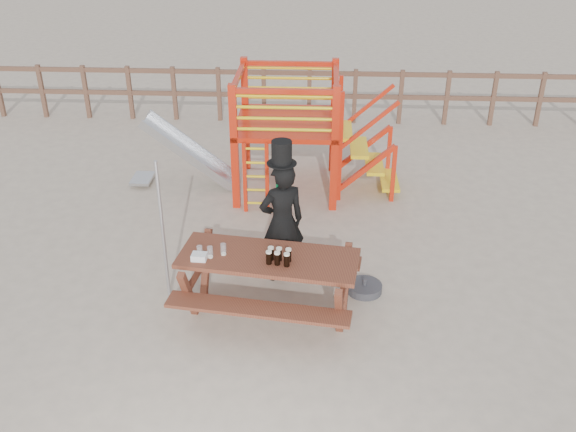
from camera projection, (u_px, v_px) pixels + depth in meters
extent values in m
plane|color=#C3B198|center=(256.00, 307.00, 8.25)|extent=(60.00, 60.00, 0.00)
cube|color=brown|center=(287.00, 73.00, 13.88)|extent=(15.00, 0.06, 0.10)
cube|color=brown|center=(287.00, 95.00, 14.12)|extent=(15.00, 0.06, 0.10)
cube|color=brown|center=(42.00, 91.00, 14.38)|extent=(0.09, 0.09, 1.20)
cube|color=brown|center=(86.00, 92.00, 14.33)|extent=(0.09, 0.09, 1.20)
cube|color=brown|center=(130.00, 93.00, 14.29)|extent=(0.09, 0.09, 1.20)
cube|color=brown|center=(174.00, 93.00, 14.24)|extent=(0.09, 0.09, 1.20)
cube|color=brown|center=(219.00, 94.00, 14.19)|extent=(0.09, 0.09, 1.20)
cube|color=brown|center=(264.00, 95.00, 14.14)|extent=(0.09, 0.09, 1.20)
cube|color=brown|center=(309.00, 96.00, 14.10)|extent=(0.09, 0.09, 1.20)
cube|color=brown|center=(355.00, 96.00, 14.05)|extent=(0.09, 0.09, 1.20)
cube|color=brown|center=(401.00, 97.00, 14.00)|extent=(0.09, 0.09, 1.20)
cube|color=brown|center=(447.00, 98.00, 13.96)|extent=(0.09, 0.09, 1.20)
cube|color=brown|center=(493.00, 99.00, 13.91)|extent=(0.09, 0.09, 1.20)
cube|color=brown|center=(540.00, 100.00, 13.86)|extent=(0.09, 0.09, 1.20)
cube|color=red|center=(234.00, 148.00, 10.24)|extent=(0.12, 0.12, 2.10)
cube|color=red|center=(335.00, 150.00, 10.17)|extent=(0.12, 0.12, 2.10)
cube|color=red|center=(246.00, 115.00, 11.65)|extent=(0.12, 0.12, 2.10)
cube|color=red|center=(334.00, 116.00, 11.57)|extent=(0.12, 0.12, 2.10)
cube|color=red|center=(287.00, 123.00, 10.84)|extent=(1.72, 1.72, 0.08)
cube|color=red|center=(284.00, 91.00, 9.75)|extent=(1.60, 0.08, 0.08)
cube|color=red|center=(290.00, 64.00, 11.16)|extent=(1.60, 0.08, 0.08)
cube|color=red|center=(238.00, 76.00, 10.50)|extent=(0.08, 1.60, 0.08)
cube|color=red|center=(336.00, 77.00, 10.42)|extent=(0.08, 1.60, 0.08)
cylinder|color=yellow|center=(284.00, 130.00, 10.05)|extent=(1.50, 0.05, 0.05)
cylinder|color=yellow|center=(290.00, 98.00, 11.46)|extent=(1.50, 0.05, 0.05)
cylinder|color=yellow|center=(284.00, 119.00, 9.96)|extent=(1.50, 0.05, 0.05)
cylinder|color=yellow|center=(290.00, 88.00, 11.37)|extent=(1.50, 0.05, 0.05)
cylinder|color=yellow|center=(284.00, 108.00, 9.88)|extent=(1.50, 0.05, 0.05)
cylinder|color=yellow|center=(290.00, 78.00, 11.28)|extent=(1.50, 0.05, 0.05)
cylinder|color=yellow|center=(284.00, 96.00, 9.79)|extent=(1.50, 0.05, 0.05)
cylinder|color=yellow|center=(290.00, 68.00, 11.20)|extent=(1.50, 0.05, 0.05)
cube|color=red|center=(245.00, 178.00, 10.32)|extent=(0.06, 0.06, 1.20)
cube|color=red|center=(267.00, 178.00, 10.30)|extent=(0.06, 0.06, 1.20)
cylinder|color=yellow|center=(257.00, 203.00, 10.52)|extent=(0.36, 0.04, 0.04)
cylinder|color=yellow|center=(256.00, 190.00, 10.41)|extent=(0.36, 0.04, 0.04)
cylinder|color=yellow|center=(256.00, 176.00, 10.29)|extent=(0.36, 0.04, 0.04)
cylinder|color=yellow|center=(256.00, 163.00, 10.18)|extent=(0.36, 0.04, 0.04)
cylinder|color=yellow|center=(255.00, 149.00, 10.07)|extent=(0.36, 0.04, 0.04)
cube|color=yellow|center=(343.00, 131.00, 10.85)|extent=(0.30, 0.90, 0.06)
cube|color=yellow|center=(359.00, 147.00, 10.98)|extent=(0.30, 0.90, 0.06)
cube|color=yellow|center=(374.00, 164.00, 11.11)|extent=(0.30, 0.90, 0.06)
cube|color=yellow|center=(389.00, 180.00, 11.24)|extent=(0.30, 0.90, 0.06)
cube|color=red|center=(367.00, 168.00, 10.66)|extent=(0.95, 0.08, 0.86)
cube|color=red|center=(364.00, 147.00, 11.45)|extent=(0.95, 0.08, 0.86)
cube|color=silver|center=(190.00, 153.00, 11.19)|extent=(1.53, 0.55, 1.21)
cube|color=silver|center=(187.00, 157.00, 10.94)|extent=(1.58, 0.04, 1.28)
cube|color=silver|center=(193.00, 145.00, 11.41)|extent=(1.58, 0.04, 1.28)
cube|color=silver|center=(142.00, 178.00, 11.48)|extent=(0.35, 0.55, 0.05)
cube|color=brown|center=(268.00, 258.00, 7.77)|extent=(2.26, 1.10, 0.05)
cube|color=brown|center=(258.00, 309.00, 7.41)|extent=(2.19, 0.60, 0.04)
cube|color=brown|center=(278.00, 256.00, 8.44)|extent=(2.19, 0.60, 0.04)
cube|color=brown|center=(198.00, 279.00, 8.12)|extent=(0.26, 1.30, 0.78)
cube|color=brown|center=(343.00, 295.00, 7.82)|extent=(0.26, 1.30, 0.78)
imported|color=black|center=(282.00, 223.00, 8.49)|extent=(0.73, 0.61, 1.70)
cube|color=#0E9A48|center=(279.00, 204.00, 8.50)|extent=(0.07, 0.04, 0.40)
cylinder|color=black|center=(282.00, 163.00, 8.08)|extent=(0.39, 0.39, 0.01)
cylinder|color=black|center=(282.00, 152.00, 8.01)|extent=(0.26, 0.26, 0.29)
cube|color=white|center=(278.00, 141.00, 8.07)|extent=(0.13, 0.06, 0.03)
cylinder|color=#B2B2B7|center=(163.00, 232.00, 8.01)|extent=(0.04, 0.04, 1.94)
cylinder|color=#3A3A3F|center=(364.00, 288.00, 8.54)|extent=(0.47, 0.47, 0.11)
cylinder|color=#3A3A3F|center=(365.00, 282.00, 8.50)|extent=(0.05, 0.05, 0.09)
cube|color=white|center=(199.00, 257.00, 7.67)|extent=(0.19, 0.15, 0.08)
cylinder|color=black|center=(269.00, 258.00, 7.58)|extent=(0.07, 0.07, 0.15)
cylinder|color=#FBEECD|center=(269.00, 252.00, 7.54)|extent=(0.07, 0.07, 0.02)
cylinder|color=black|center=(277.00, 259.00, 7.56)|extent=(0.07, 0.07, 0.15)
cylinder|color=#FBEECD|center=(277.00, 253.00, 7.52)|extent=(0.07, 0.07, 0.02)
cylinder|color=black|center=(287.00, 260.00, 7.53)|extent=(0.07, 0.07, 0.15)
cylinder|color=#FBEECD|center=(287.00, 254.00, 7.49)|extent=(0.07, 0.07, 0.02)
cylinder|color=black|center=(271.00, 254.00, 7.66)|extent=(0.07, 0.07, 0.15)
cylinder|color=#FBEECD|center=(271.00, 248.00, 7.62)|extent=(0.07, 0.07, 0.02)
cylinder|color=black|center=(279.00, 255.00, 7.65)|extent=(0.07, 0.07, 0.15)
cylinder|color=#FBEECD|center=(279.00, 249.00, 7.61)|extent=(0.07, 0.07, 0.02)
cylinder|color=black|center=(288.00, 256.00, 7.63)|extent=(0.07, 0.07, 0.15)
cylinder|color=#FBEECD|center=(288.00, 250.00, 7.59)|extent=(0.07, 0.07, 0.02)
cylinder|color=silver|center=(210.00, 252.00, 7.70)|extent=(0.07, 0.07, 0.15)
cylinder|color=#FBEECD|center=(210.00, 257.00, 7.73)|extent=(0.06, 0.06, 0.02)
cylinder|color=silver|center=(223.00, 249.00, 7.76)|extent=(0.07, 0.07, 0.15)
cylinder|color=#FBEECD|center=(224.00, 254.00, 7.79)|extent=(0.06, 0.06, 0.02)
cylinder|color=silver|center=(200.00, 251.00, 7.71)|extent=(0.07, 0.07, 0.15)
cylinder|color=#FBEECD|center=(200.00, 256.00, 7.75)|extent=(0.06, 0.06, 0.02)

